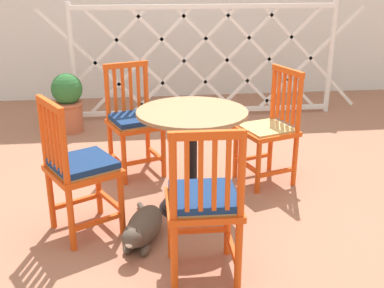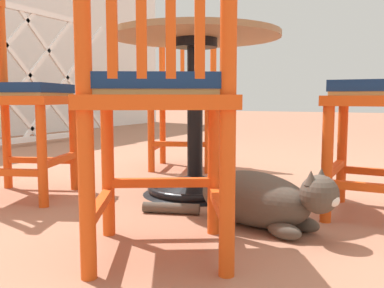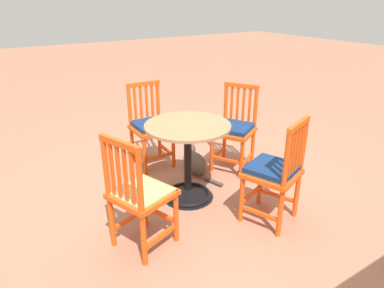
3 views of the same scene
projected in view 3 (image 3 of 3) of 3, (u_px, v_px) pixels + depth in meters
name	position (u px, v px, depth m)	size (l,w,h in m)	color
ground_plane	(189.00, 193.00, 3.37)	(24.00, 24.00, 0.00)	#A36B51
cafe_table	(188.00, 170.00, 3.20)	(0.76, 0.76, 0.73)	black
orange_chair_at_corner	(274.00, 173.00, 2.81)	(0.51, 0.51, 0.91)	#E04C14
orange_chair_facing_out	(234.00, 130.00, 3.70)	(0.54, 0.54, 0.91)	#E04C14
orange_chair_by_planter	(151.00, 127.00, 3.78)	(0.41, 0.41, 0.91)	#E04C14
orange_chair_near_fence	(140.00, 196.00, 2.51)	(0.51, 0.51, 0.91)	#E04C14
tabby_cat	(195.00, 162.00, 3.79)	(0.33, 0.74, 0.23)	#4C4238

